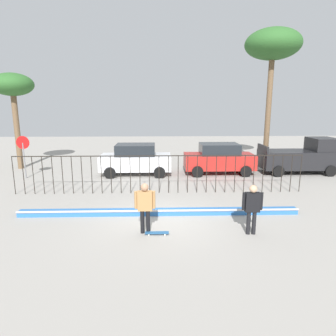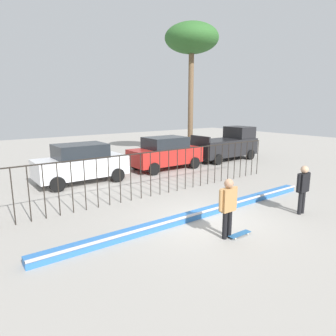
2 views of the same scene
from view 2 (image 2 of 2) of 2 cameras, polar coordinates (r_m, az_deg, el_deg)
name	(u,v)px [view 2 (image 2 of 2)]	position (r m, az deg, el deg)	size (l,w,h in m)	color
ground_plane	(210,222)	(10.07, 7.95, -10.04)	(60.00, 60.00, 0.00)	#9E9991
bowl_coping_ledge	(199,214)	(10.38, 5.90, -8.59)	(11.00, 0.41, 0.27)	#2D6BB7
perimeter_fence	(150,169)	(12.35, -3.33, -0.26)	(14.04, 0.04, 1.88)	black
skateboarder	(228,203)	(8.65, 11.28, -6.51)	(0.70, 0.26, 1.74)	black
skateboard	(240,234)	(9.19, 13.39, -12.05)	(0.80, 0.20, 0.07)	#26598C
camera_operator	(303,185)	(11.37, 24.17, -3.00)	(0.69, 0.26, 1.71)	black
parked_car_white	(81,163)	(15.23, -16.12, 0.92)	(4.30, 2.12, 1.90)	silver
parked_car_red	(165,153)	(17.81, -0.50, 2.91)	(4.30, 2.12, 1.90)	#B2231E
pickup_truck	(227,145)	(21.27, 11.10, 4.32)	(4.70, 2.12, 2.24)	black
palm_tree_tall	(192,41)	(21.86, 4.49, 22.89)	(3.60, 3.60, 9.09)	brown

